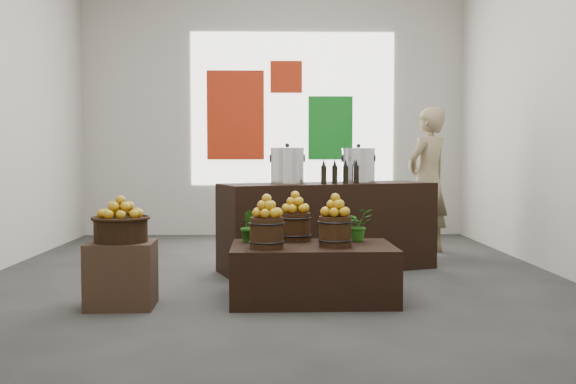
{
  "coord_description": "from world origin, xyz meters",
  "views": [
    {
      "loc": [
        0.01,
        -6.69,
        1.25
      ],
      "look_at": [
        0.15,
        -0.4,
        0.9
      ],
      "focal_mm": 40.0,
      "sensor_mm": 36.0,
      "label": 1
    }
  ],
  "objects_px": {
    "wicker_basket": "(121,230)",
    "stock_pot_left": "(287,167)",
    "stock_pot_center": "(358,166)",
    "shopper": "(428,181)",
    "counter": "(328,227)",
    "crate": "(121,275)",
    "display_table": "(313,273)"
  },
  "relations": [
    {
      "from": "stock_pot_center",
      "to": "stock_pot_left",
      "type": "bearing_deg",
      "value": -159.69
    },
    {
      "from": "display_table",
      "to": "stock_pot_center",
      "type": "relative_size",
      "value": 3.86
    },
    {
      "from": "crate",
      "to": "shopper",
      "type": "relative_size",
      "value": 0.29
    },
    {
      "from": "counter",
      "to": "shopper",
      "type": "bearing_deg",
      "value": 20.47
    },
    {
      "from": "wicker_basket",
      "to": "counter",
      "type": "distance_m",
      "value": 2.53
    },
    {
      "from": "stock_pot_left",
      "to": "shopper",
      "type": "distance_m",
      "value": 2.29
    },
    {
      "from": "crate",
      "to": "stock_pot_center",
      "type": "distance_m",
      "value": 3.0
    },
    {
      "from": "crate",
      "to": "display_table",
      "type": "height_order",
      "value": "crate"
    },
    {
      "from": "stock_pot_left",
      "to": "display_table",
      "type": "bearing_deg",
      "value": -81.72
    },
    {
      "from": "display_table",
      "to": "stock_pot_center",
      "type": "distance_m",
      "value": 1.95
    },
    {
      "from": "shopper",
      "to": "stock_pot_center",
      "type": "bearing_deg",
      "value": 7.17
    },
    {
      "from": "shopper",
      "to": "counter",
      "type": "bearing_deg",
      "value": 2.14
    },
    {
      "from": "wicker_basket",
      "to": "stock_pot_left",
      "type": "relative_size",
      "value": 1.2
    },
    {
      "from": "stock_pot_left",
      "to": "stock_pot_center",
      "type": "xyz_separation_m",
      "value": [
        0.8,
        0.3,
        0.0
      ]
    },
    {
      "from": "display_table",
      "to": "stock_pot_left",
      "type": "xyz_separation_m",
      "value": [
        -0.19,
        1.33,
        0.9
      ]
    },
    {
      "from": "wicker_basket",
      "to": "display_table",
      "type": "relative_size",
      "value": 0.31
    },
    {
      "from": "crate",
      "to": "stock_pot_left",
      "type": "xyz_separation_m",
      "value": [
        1.4,
        1.55,
        0.87
      ]
    },
    {
      "from": "crate",
      "to": "stock_pot_center",
      "type": "xyz_separation_m",
      "value": [
        2.2,
        1.84,
        0.87
      ]
    },
    {
      "from": "stock_pot_center",
      "to": "shopper",
      "type": "relative_size",
      "value": 0.19
    },
    {
      "from": "display_table",
      "to": "stock_pot_left",
      "type": "height_order",
      "value": "stock_pot_left"
    },
    {
      "from": "wicker_basket",
      "to": "display_table",
      "type": "distance_m",
      "value": 1.66
    },
    {
      "from": "counter",
      "to": "display_table",
      "type": "bearing_deg",
      "value": -120.02
    },
    {
      "from": "crate",
      "to": "stock_pot_center",
      "type": "height_order",
      "value": "stock_pot_center"
    },
    {
      "from": "stock_pot_left",
      "to": "stock_pot_center",
      "type": "relative_size",
      "value": 1.0
    },
    {
      "from": "counter",
      "to": "shopper",
      "type": "relative_size",
      "value": 1.25
    },
    {
      "from": "display_table",
      "to": "stock_pot_center",
      "type": "xyz_separation_m",
      "value": [
        0.61,
        1.62,
        0.9
      ]
    },
    {
      "from": "stock_pot_left",
      "to": "wicker_basket",
      "type": "bearing_deg",
      "value": -132.26
    },
    {
      "from": "crate",
      "to": "stock_pot_left",
      "type": "bearing_deg",
      "value": 47.74
    },
    {
      "from": "display_table",
      "to": "stock_pot_center",
      "type": "height_order",
      "value": "stock_pot_center"
    },
    {
      "from": "stock_pot_center",
      "to": "shopper",
      "type": "xyz_separation_m",
      "value": [
        1.03,
        1.06,
        -0.2
      ]
    },
    {
      "from": "wicker_basket",
      "to": "stock_pot_left",
      "type": "distance_m",
      "value": 2.15
    },
    {
      "from": "wicker_basket",
      "to": "stock_pot_left",
      "type": "xyz_separation_m",
      "value": [
        1.4,
        1.55,
        0.5
      ]
    }
  ]
}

